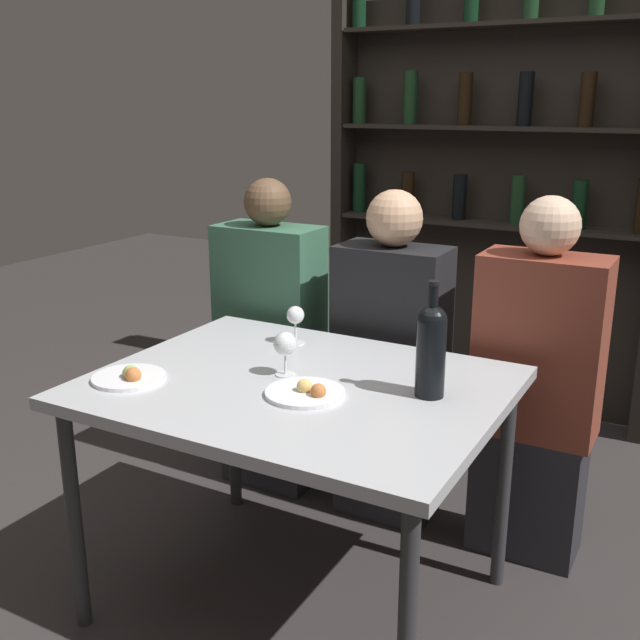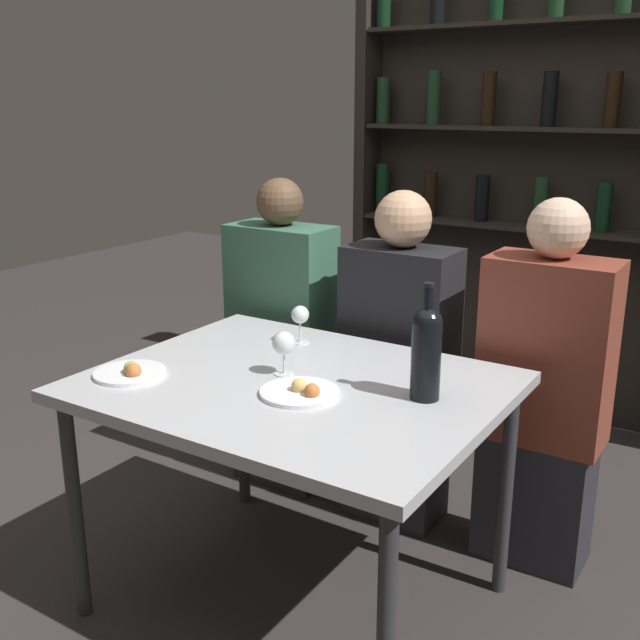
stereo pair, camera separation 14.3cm
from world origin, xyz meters
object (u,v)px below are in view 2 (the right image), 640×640
(wine_glass_0, at_px, (284,344))
(food_plate_0, at_px, (131,372))
(food_plate_1, at_px, (301,391))
(seated_person_right, at_px, (543,400))
(wine_bottle, at_px, (426,349))
(seated_person_left, at_px, (282,345))
(wine_glass_1, at_px, (300,317))
(seated_person_center, at_px, (398,370))

(wine_glass_0, distance_m, food_plate_0, 0.46)
(food_plate_1, bearing_deg, food_plate_0, -163.81)
(food_plate_1, bearing_deg, seated_person_right, 56.86)
(wine_bottle, xyz_separation_m, seated_person_left, (-0.88, 0.56, -0.30))
(food_plate_0, height_order, seated_person_right, seated_person_right)
(wine_bottle, relative_size, food_plate_1, 1.45)
(food_plate_1, bearing_deg, wine_glass_0, 140.96)
(wine_glass_0, relative_size, food_plate_1, 0.60)
(food_plate_1, xyz_separation_m, seated_person_right, (0.47, 0.72, -0.17))
(seated_person_right, bearing_deg, wine_bottle, -107.10)
(wine_bottle, xyz_separation_m, food_plate_1, (-0.30, -0.16, -0.13))
(wine_glass_1, bearing_deg, food_plate_0, -115.11)
(food_plate_0, relative_size, food_plate_1, 0.95)
(seated_person_center, xyz_separation_m, seated_person_right, (0.53, 0.00, 0.00))
(wine_glass_0, bearing_deg, food_plate_1, -39.04)
(wine_glass_0, xyz_separation_m, wine_glass_1, (-0.13, 0.27, -0.00))
(food_plate_0, xyz_separation_m, seated_person_left, (-0.07, 0.87, -0.17))
(wine_glass_0, height_order, seated_person_center, seated_person_center)
(wine_glass_0, height_order, wine_glass_1, wine_glass_0)
(wine_bottle, bearing_deg, food_plate_0, -159.02)
(food_plate_0, bearing_deg, wine_glass_1, 64.89)
(seated_person_left, bearing_deg, seated_person_right, 0.00)
(wine_bottle, relative_size, wine_glass_0, 2.43)
(food_plate_0, relative_size, seated_person_right, 0.17)
(wine_bottle, height_order, food_plate_1, wine_bottle)
(food_plate_1, xyz_separation_m, seated_person_center, (-0.06, 0.72, -0.18))
(food_plate_1, height_order, seated_person_right, seated_person_right)
(wine_glass_1, distance_m, food_plate_0, 0.59)
(wine_glass_0, distance_m, wine_glass_1, 0.30)
(wine_bottle, bearing_deg, seated_person_center, 122.54)
(food_plate_0, relative_size, seated_person_center, 0.17)
(wine_glass_1, distance_m, seated_person_center, 0.47)
(wine_bottle, distance_m, wine_glass_0, 0.44)
(food_plate_0, bearing_deg, wine_glass_0, 34.12)
(wine_bottle, height_order, wine_glass_1, wine_bottle)
(wine_glass_1, bearing_deg, wine_bottle, -21.53)
(seated_person_center, bearing_deg, wine_bottle, -57.46)
(seated_person_center, relative_size, seated_person_right, 0.99)
(wine_glass_0, xyz_separation_m, food_plate_1, (0.13, -0.11, -0.08))
(wine_bottle, bearing_deg, seated_person_right, 72.90)
(seated_person_left, xyz_separation_m, seated_person_center, (0.52, 0.00, -0.00))
(food_plate_1, distance_m, seated_person_right, 0.88)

